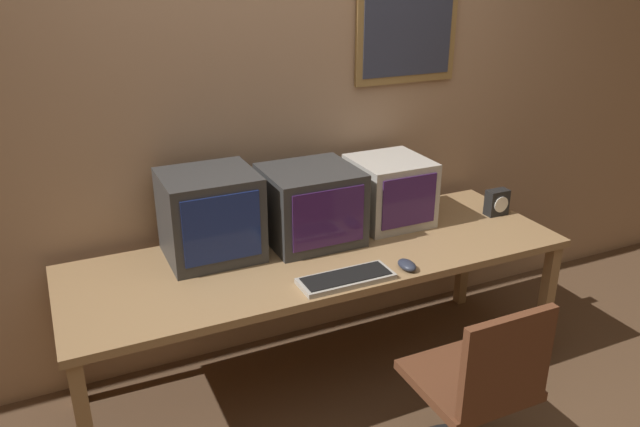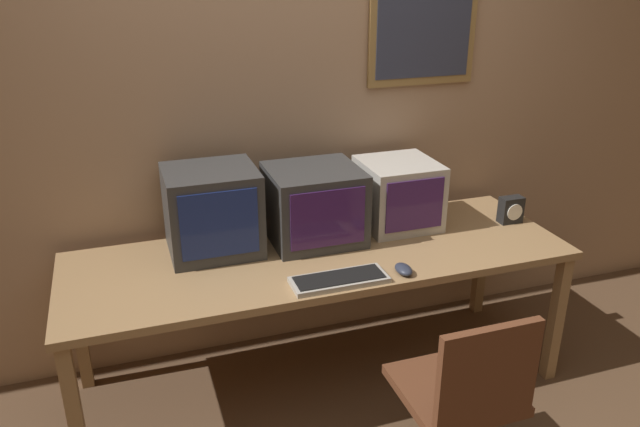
% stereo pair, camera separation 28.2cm
% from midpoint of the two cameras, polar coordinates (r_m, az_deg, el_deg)
% --- Properties ---
extents(wall_back, '(8.00, 0.08, 2.60)m').
position_cam_midpoint_polar(wall_back, '(3.14, -0.18, 9.74)').
color(wall_back, tan).
rests_on(wall_back, ground_plane).
extents(desk, '(2.33, 0.78, 0.72)m').
position_cam_midpoint_polar(desk, '(2.92, 2.76, -4.72)').
color(desk, '#99754C').
rests_on(desk, ground_plane).
extents(monitor_left, '(0.41, 0.38, 0.40)m').
position_cam_midpoint_polar(monitor_left, '(2.86, -7.07, 0.20)').
color(monitor_left, '#333333').
rests_on(monitor_left, desk).
extents(monitor_center, '(0.43, 0.41, 0.36)m').
position_cam_midpoint_polar(monitor_center, '(2.97, 2.17, 0.78)').
color(monitor_center, '#333333').
rests_on(monitor_center, desk).
extents(monitor_right, '(0.36, 0.38, 0.33)m').
position_cam_midpoint_polar(monitor_right, '(3.18, 9.68, 1.76)').
color(monitor_right, '#B7B2A8').
rests_on(monitor_right, desk).
extents(keyboard_main, '(0.41, 0.16, 0.03)m').
position_cam_midpoint_polar(keyboard_main, '(2.65, 4.83, -6.12)').
color(keyboard_main, '#A8A399').
rests_on(keyboard_main, desk).
extents(mouse_near_keyboard, '(0.07, 0.11, 0.04)m').
position_cam_midpoint_polar(mouse_near_keyboard, '(2.75, 10.58, -5.11)').
color(mouse_near_keyboard, '#282D3D').
rests_on(mouse_near_keyboard, desk).
extents(desk_clock, '(0.12, 0.07, 0.14)m').
position_cam_midpoint_polar(desk_clock, '(3.38, 19.37, 0.27)').
color(desk_clock, black).
rests_on(desk_clock, desk).
extents(office_chair, '(0.45, 0.45, 0.84)m').
position_cam_midpoint_polar(office_chair, '(2.60, 15.88, -17.24)').
color(office_chair, black).
rests_on(office_chair, ground_plane).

